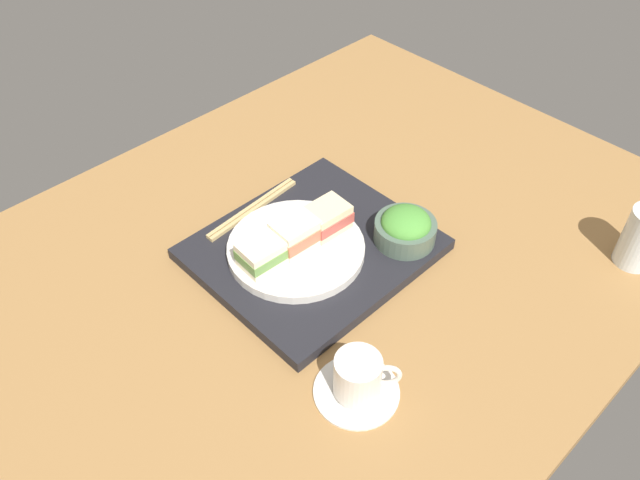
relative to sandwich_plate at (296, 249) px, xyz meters
The scene contains 9 objects.
ground_plane 5.10cm from the sandwich_plate, 132.76° to the left, with size 140.00×100.00×3.00cm, color olive.
serving_tray 3.85cm from the sandwich_plate, 168.62° to the left, with size 37.67×33.24×2.19cm, color black.
sandwich_plate is the anchor object (origin of this frame).
sandwich_near 7.49cm from the sandwich_plate, behind, with size 7.82×6.36×4.87cm.
sandwich_middle 3.43cm from the sandwich_plate, 135.00° to the left, with size 7.75×6.41×5.26cm.
sandwich_far 7.42cm from the sandwich_plate, ahead, with size 7.77×6.20×4.53cm.
salad_bowl 19.23cm from the sandwich_plate, 145.30° to the left, with size 10.78×10.78×6.24cm.
chopsticks_pair 13.70cm from the sandwich_plate, 98.30° to the right, with size 21.42×3.30×0.70cm.
coffee_cup 28.12cm from the sandwich_plate, 65.68° to the left, with size 12.59×12.59×7.51cm.
Camera 1 is at (52.73, 56.82, 80.62)cm, focal length 36.03 mm.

